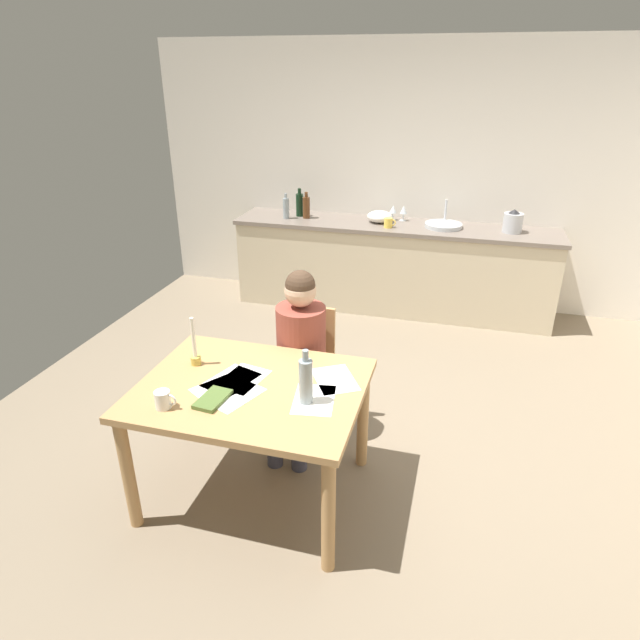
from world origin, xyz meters
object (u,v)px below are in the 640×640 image
(chair_at_table, at_px, (305,365))
(person_seated, at_px, (298,350))
(dining_table, at_px, (252,402))
(stovetop_kettle, at_px, (513,222))
(candlestick, at_px, (195,351))
(book_magazine, at_px, (213,399))
(coffee_mug, at_px, (163,400))
(bottle_wine_red, at_px, (306,207))
(mixing_bowl, at_px, (380,217))
(sink_unit, at_px, (443,225))
(bottle_oil, at_px, (286,208))
(wine_bottle_on_table, at_px, (306,380))
(teacup_on_counter, at_px, (389,223))
(wine_glass_by_kettle, at_px, (393,209))
(bottle_vinegar, at_px, (300,204))
(wine_glass_near_sink, at_px, (404,210))

(chair_at_table, bearing_deg, person_seated, -88.06)
(dining_table, xyz_separation_m, person_seated, (0.09, 0.58, 0.04))
(person_seated, bearing_deg, stovetop_kettle, 60.62)
(candlestick, relative_size, book_magazine, 1.41)
(coffee_mug, bearing_deg, bottle_wine_red, 94.02)
(bottle_wine_red, xyz_separation_m, mixing_bowl, (0.76, 0.04, -0.06))
(coffee_mug, height_order, candlestick, candlestick)
(sink_unit, relative_size, stovetop_kettle, 1.64)
(mixing_bowl, bearing_deg, coffee_mug, -98.97)
(book_magazine, xyz_separation_m, mixing_bowl, (0.31, 3.21, 0.20))
(bottle_oil, height_order, stovetop_kettle, bottle_oil)
(wine_bottle_on_table, relative_size, teacup_on_counter, 2.56)
(chair_at_table, distance_m, wine_glass_by_kettle, 2.48)
(bottle_vinegar, bearing_deg, sink_unit, -1.76)
(dining_table, bearing_deg, book_magazine, -125.00)
(bottle_wine_red, height_order, teacup_on_counter, bottle_wine_red)
(coffee_mug, relative_size, sink_unit, 0.33)
(bottle_oil, relative_size, teacup_on_counter, 2.17)
(mixing_bowl, distance_m, teacup_on_counter, 0.22)
(candlestick, bearing_deg, mixing_bowl, 78.66)
(coffee_mug, relative_size, mixing_bowl, 0.47)
(sink_unit, bearing_deg, mixing_bowl, 177.66)
(sink_unit, bearing_deg, teacup_on_counter, -163.38)
(sink_unit, relative_size, wine_glass_by_kettle, 2.34)
(wine_glass_near_sink, bearing_deg, teacup_on_counter, -108.98)
(person_seated, distance_m, wine_glass_by_kettle, 2.59)
(bottle_oil, relative_size, mixing_bowl, 1.02)
(wine_bottle_on_table, relative_size, stovetop_kettle, 1.38)
(candlestick, distance_m, teacup_on_counter, 2.79)
(sink_unit, bearing_deg, stovetop_kettle, -0.37)
(bottle_vinegar, distance_m, wine_glass_near_sink, 1.08)
(coffee_mug, bearing_deg, mixing_bowl, 81.03)
(bottle_vinegar, height_order, stovetop_kettle, bottle_vinegar)
(bottle_oil, relative_size, bottle_vinegar, 0.89)
(dining_table, distance_m, teacup_on_counter, 2.87)
(person_seated, relative_size, sink_unit, 3.32)
(sink_unit, height_order, bottle_wine_red, bottle_wine_red)
(dining_table, xyz_separation_m, stovetop_kettle, (1.45, 2.99, 0.36))
(wine_bottle_on_table, xyz_separation_m, teacup_on_counter, (-0.04, 2.91, 0.08))
(wine_bottle_on_table, bearing_deg, wine_glass_by_kettle, 90.78)
(wine_glass_by_kettle, bearing_deg, coffee_mug, -100.52)
(wine_bottle_on_table, height_order, bottle_wine_red, bottle_wine_red)
(stovetop_kettle, bearing_deg, dining_table, -115.88)
(bottle_wine_red, bearing_deg, wine_glass_by_kettle, 10.52)
(coffee_mug, distance_m, wine_glass_by_kettle, 3.52)
(wine_glass_by_kettle, bearing_deg, candlestick, -103.01)
(bottle_wine_red, relative_size, teacup_on_counter, 2.26)
(wine_bottle_on_table, bearing_deg, book_magazine, -165.28)
(chair_at_table, bearing_deg, wine_glass_near_sink, 82.57)
(stovetop_kettle, height_order, wine_glass_by_kettle, stovetop_kettle)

